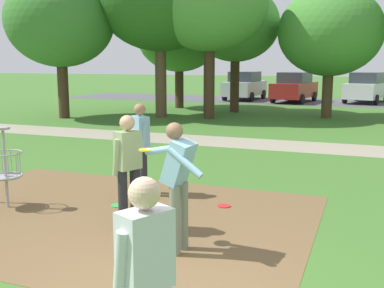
% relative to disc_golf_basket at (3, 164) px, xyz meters
% --- Properties ---
extents(dirt_tee_pad, '(6.57, 4.81, 0.01)m').
position_rel_disc_golf_basket_xyz_m(dirt_tee_pad, '(1.87, 0.15, -0.75)').
color(dirt_tee_pad, brown).
rests_on(dirt_tee_pad, ground).
extents(disc_golf_basket, '(0.98, 0.58, 1.39)m').
position_rel_disc_golf_basket_xyz_m(disc_golf_basket, '(0.00, 0.00, 0.00)').
color(disc_golf_basket, '#9E9EA3').
rests_on(disc_golf_basket, ground).
extents(player_foreground_watching, '(0.45, 0.49, 1.71)m').
position_rel_disc_golf_basket_xyz_m(player_foreground_watching, '(4.39, -3.41, 0.21)').
color(player_foreground_watching, '#232328').
rests_on(player_foreground_watching, ground).
extents(player_throwing, '(0.48, 0.45, 1.71)m').
position_rel_disc_golf_basket_xyz_m(player_throwing, '(1.83, 1.52, 0.21)').
color(player_throwing, '#232328').
rests_on(player_throwing, ground).
extents(player_waiting_left, '(1.07, 0.58, 1.71)m').
position_rel_disc_golf_basket_xyz_m(player_waiting_left, '(3.52, -0.73, 0.23)').
color(player_waiting_left, slate).
rests_on(player_waiting_left, ground).
extents(player_waiting_right, '(0.45, 0.49, 1.71)m').
position_rel_disc_golf_basket_xyz_m(player_waiting_right, '(2.52, -0.22, 0.21)').
color(player_waiting_right, '#232328').
rests_on(player_waiting_right, ground).
extents(frisbee_by_tee, '(0.23, 0.23, 0.02)m').
position_rel_disc_golf_basket_xyz_m(frisbee_by_tee, '(3.52, 1.34, -0.74)').
color(frisbee_by_tee, red).
rests_on(frisbee_by_tee, ground).
extents(frisbee_mid_grass, '(0.24, 0.24, 0.02)m').
position_rel_disc_golf_basket_xyz_m(frisbee_mid_grass, '(1.80, 0.71, -0.74)').
color(frisbee_mid_grass, green).
rests_on(frisbee_mid_grass, ground).
extents(tree_near_left, '(4.66, 4.66, 6.20)m').
position_rel_disc_golf_basket_xyz_m(tree_near_left, '(-6.92, 11.25, 3.44)').
color(tree_near_left, '#422D1E').
rests_on(tree_near_left, ground).
extents(tree_mid_center, '(4.53, 4.53, 5.69)m').
position_rel_disc_golf_basket_xyz_m(tree_mid_center, '(3.98, 15.57, 2.99)').
color(tree_mid_center, '#4C3823').
rests_on(tree_mid_center, ground).
extents(tree_mid_right, '(5.01, 5.01, 7.16)m').
position_rel_disc_golf_basket_xyz_m(tree_mid_right, '(-0.80, 13.27, 4.25)').
color(tree_mid_right, '#422D1E').
rests_on(tree_mid_right, ground).
extents(tree_far_left, '(4.49, 4.49, 5.75)m').
position_rel_disc_golf_basket_xyz_m(tree_far_left, '(-3.91, 17.41, 3.07)').
color(tree_far_left, '#422D1E').
rests_on(tree_far_left, ground).
extents(tree_far_center, '(4.26, 4.26, 6.09)m').
position_rel_disc_golf_basket_xyz_m(tree_far_center, '(-0.53, 16.40, 3.50)').
color(tree_far_center, '#422D1E').
rests_on(tree_far_center, ground).
extents(parking_lot_strip, '(36.00, 6.00, 0.01)m').
position_rel_disc_golf_basket_xyz_m(parking_lot_strip, '(3.75, 24.03, -0.75)').
color(parking_lot_strip, '#4C4C51').
rests_on(parking_lot_strip, ground).
extents(parked_car_leftmost, '(2.22, 4.32, 1.84)m').
position_rel_disc_golf_basket_xyz_m(parked_car_leftmost, '(-1.98, 24.06, 0.17)').
color(parked_car_leftmost, '#B2B7BC').
rests_on(parked_car_leftmost, ground).
extents(parked_car_center_left, '(2.47, 4.43, 1.84)m').
position_rel_disc_golf_basket_xyz_m(parked_car_center_left, '(1.37, 23.33, 0.17)').
color(parked_car_center_left, maroon).
rests_on(parked_car_center_left, ground).
extents(parked_car_center_right, '(2.70, 4.50, 1.84)m').
position_rel_disc_golf_basket_xyz_m(parked_car_center_right, '(5.54, 24.47, 0.17)').
color(parked_car_center_right, silver).
rests_on(parked_car_center_right, ground).
extents(gravel_path, '(40.00, 1.89, 0.00)m').
position_rel_disc_golf_basket_xyz_m(gravel_path, '(3.75, 7.71, -0.75)').
color(gravel_path, gray).
rests_on(gravel_path, ground).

